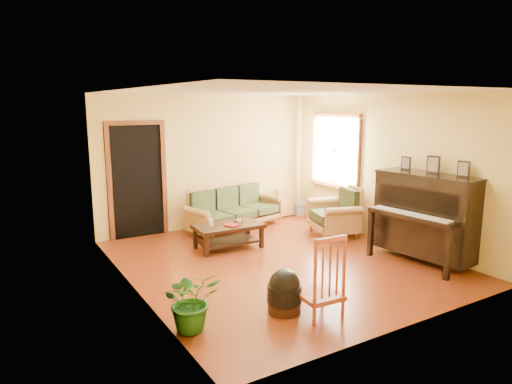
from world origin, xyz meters
TOP-DOWN VIEW (x-y plane):
  - floor at (0.00, 0.00)m, footprint 5.00×5.00m
  - doorway at (-1.45, 2.48)m, footprint 1.08×0.16m
  - window at (2.21, 1.30)m, footprint 0.12×1.36m
  - sofa at (0.33, 2.03)m, footprint 2.12×1.27m
  - coffee_table at (-0.37, 1.00)m, footprint 1.16×0.66m
  - armchair at (1.71, 0.72)m, footprint 1.12×1.15m
  - piano at (2.01, -1.13)m, footprint 1.09×1.65m
  - footstool at (-0.93, -1.50)m, footprint 0.47×0.47m
  - red_chair at (-0.63, -1.77)m, footprint 0.49×0.53m
  - leaning_frame at (1.79, 2.35)m, footprint 0.49×0.15m
  - ceramic_crock at (2.06, 2.24)m, footprint 0.23×0.23m
  - potted_plant at (-2.04, -1.35)m, footprint 0.69×0.62m
  - book at (-0.44, 0.86)m, footprint 0.24×0.28m
  - candle at (-0.66, 1.07)m, footprint 0.09×0.09m
  - glass_jar at (-0.14, 1.02)m, footprint 0.10×0.10m
  - remote at (-0.13, 1.07)m, footprint 0.16×0.10m

SIDE VIEW (x-z plane):
  - floor at x=0.00m, z-range 0.00..0.00m
  - ceramic_crock at x=2.06m, z-range 0.00..0.27m
  - footstool at x=-0.93m, z-range 0.00..0.39m
  - coffee_table at x=-0.37m, z-range 0.00..0.41m
  - leaning_frame at x=1.79m, z-range 0.00..0.65m
  - potted_plant at x=-2.04m, z-range 0.00..0.69m
  - remote at x=-0.13m, z-range 0.41..0.43m
  - book at x=-0.44m, z-range 0.41..0.44m
  - sofa at x=0.33m, z-range 0.00..0.85m
  - glass_jar at x=-0.14m, z-range 0.41..0.47m
  - armchair at x=1.71m, z-range 0.00..0.93m
  - candle at x=-0.66m, z-range 0.41..0.54m
  - red_chair at x=-0.63m, z-range 0.00..0.99m
  - piano at x=2.01m, z-range 0.00..1.38m
  - doorway at x=-1.45m, z-range 0.00..2.05m
  - window at x=2.21m, z-range 0.77..2.23m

